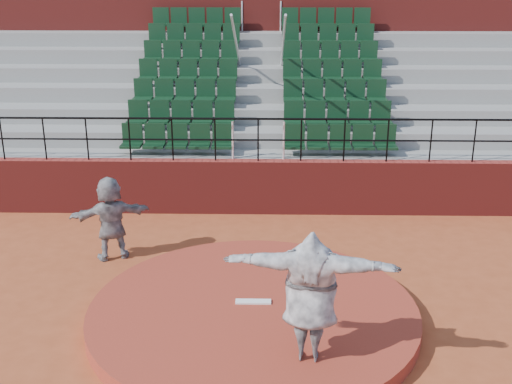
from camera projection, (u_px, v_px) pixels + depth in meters
ground at (253, 320)px, 10.77m from camera, size 90.00×90.00×0.00m
pitchers_mound at (253, 313)px, 10.73m from camera, size 5.50×5.50×0.25m
pitching_rubber at (253, 302)px, 10.82m from camera, size 0.60×0.15×0.03m
boundary_wall at (258, 187)px, 15.27m from camera, size 24.00×0.30×1.30m
wall_railing at (258, 130)px, 14.81m from camera, size 24.04×0.05×1.03m
seating_deck at (260, 120)px, 18.45m from camera, size 24.00×5.97×4.63m
press_box_facade at (262, 31)px, 21.46m from camera, size 24.00×3.00×7.10m
pitcher at (310, 296)px, 9.01m from camera, size 2.50×0.97×1.98m
fielder at (111, 218)px, 12.79m from camera, size 1.68×1.03×1.73m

